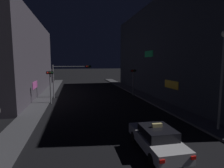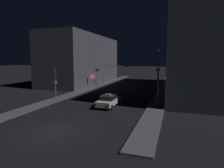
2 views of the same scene
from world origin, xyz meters
name	(u,v)px [view 1 (image 1 of 2)]	position (x,y,z in m)	size (l,w,h in m)	color
sidewalk_left	(43,100)	(-6.99, 24.63, 0.08)	(2.01, 53.26, 0.17)	#424247
sidewalk_right	(143,96)	(6.99, 24.63, 0.08)	(2.01, 53.26, 0.17)	#424247
building_facade_left	(8,58)	(-12.60, 30.20, 5.67)	(9.30, 26.10, 11.34)	#3D3842
building_facade_right	(181,51)	(13.33, 25.11, 6.75)	(10.76, 32.22, 13.50)	#282D38
taxi	(156,139)	(1.37, 9.06, 0.74)	(1.88, 4.48, 1.62)	#B7B7BC
traffic_light_overhead	(70,73)	(-3.54, 25.76, 3.45)	(5.28, 0.42, 4.64)	slate
traffic_light_left_kerb	(50,80)	(-5.73, 22.34, 2.84)	(0.80, 0.42, 4.00)	slate
traffic_light_right_kerb	(133,77)	(5.73, 25.50, 2.83)	(0.80, 0.42, 3.98)	slate
street_lamp_near_block	(223,66)	(7.08, 10.79, 4.67)	(0.46, 0.46, 6.93)	slate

